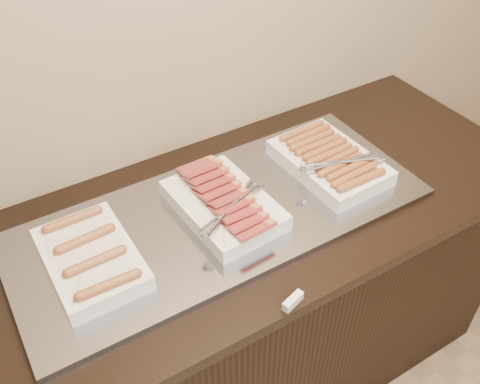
% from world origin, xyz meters
% --- Properties ---
extents(counter, '(2.06, 0.76, 0.90)m').
position_xyz_m(counter, '(0.00, 2.13, 0.45)').
color(counter, black).
rests_on(counter, ground).
extents(warming_tray, '(1.20, 0.50, 0.02)m').
position_xyz_m(warming_tray, '(0.00, 2.13, 0.91)').
color(warming_tray, '#92959F').
rests_on(warming_tray, counter).
extents(dish_left, '(0.22, 0.32, 0.07)m').
position_xyz_m(dish_left, '(-0.38, 2.13, 0.95)').
color(dish_left, silver).
rests_on(dish_left, warming_tray).
extents(dish_center, '(0.27, 0.37, 0.09)m').
position_xyz_m(dish_center, '(0.01, 2.13, 0.95)').
color(dish_center, silver).
rests_on(dish_center, warming_tray).
extents(dish_right, '(0.27, 0.36, 0.08)m').
position_xyz_m(dish_right, '(0.39, 2.13, 0.95)').
color(dish_right, silver).
rests_on(dish_right, warming_tray).
extents(label_holder, '(0.07, 0.04, 0.03)m').
position_xyz_m(label_holder, '(-0.00, 1.77, 0.91)').
color(label_holder, silver).
rests_on(label_holder, counter).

